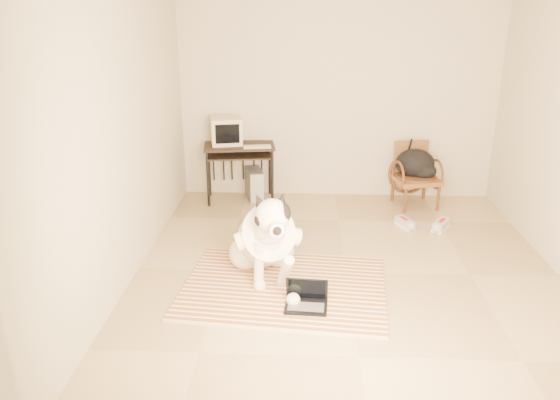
# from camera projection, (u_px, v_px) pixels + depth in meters

# --- Properties ---
(floor) EXTENTS (4.50, 4.50, 0.00)m
(floor) POSITION_uv_depth(u_px,v_px,m) (346.00, 272.00, 5.20)
(floor) COLOR tan
(floor) RESTS_ON ground
(wall_back) EXTENTS (4.50, 0.00, 4.50)m
(wall_back) POSITION_uv_depth(u_px,v_px,m) (338.00, 93.00, 6.85)
(wall_back) COLOR beige
(wall_back) RESTS_ON floor
(wall_front) EXTENTS (4.50, 0.00, 4.50)m
(wall_front) POSITION_uv_depth(u_px,v_px,m) (390.00, 240.00, 2.62)
(wall_front) COLOR beige
(wall_front) RESTS_ON floor
(wall_left) EXTENTS (0.00, 4.50, 4.50)m
(wall_left) POSITION_uv_depth(u_px,v_px,m) (126.00, 131.00, 4.82)
(wall_left) COLOR beige
(wall_left) RESTS_ON floor
(rug) EXTENTS (1.92, 1.54, 0.02)m
(rug) POSITION_uv_depth(u_px,v_px,m) (284.00, 287.00, 4.91)
(rug) COLOR #B44E15
(rug) RESTS_ON floor
(dog) EXTENTS (0.69, 1.24, 0.96)m
(dog) POSITION_uv_depth(u_px,v_px,m) (266.00, 239.00, 4.99)
(dog) COLOR white
(dog) RESTS_ON rug
(laptop) EXTENTS (0.37, 0.28, 0.25)m
(laptop) POSITION_uv_depth(u_px,v_px,m) (306.00, 300.00, 4.56)
(laptop) COLOR black
(laptop) RESTS_ON rug
(computer_desk) EXTENTS (0.93, 0.60, 0.73)m
(computer_desk) POSITION_uv_depth(u_px,v_px,m) (239.00, 153.00, 6.88)
(computer_desk) COLOR black
(computer_desk) RESTS_ON floor
(crt_monitor) EXTENTS (0.44, 0.43, 0.34)m
(crt_monitor) POSITION_uv_depth(u_px,v_px,m) (226.00, 131.00, 6.85)
(crt_monitor) COLOR beige
(crt_monitor) RESTS_ON computer_desk
(desk_keyboard) EXTENTS (0.35, 0.17, 0.02)m
(desk_keyboard) POSITION_uv_depth(u_px,v_px,m) (257.00, 147.00, 6.73)
(desk_keyboard) COLOR beige
(desk_keyboard) RESTS_ON computer_desk
(pc_tower) EXTENTS (0.28, 0.46, 0.40)m
(pc_tower) POSITION_uv_depth(u_px,v_px,m) (254.00, 184.00, 7.07)
(pc_tower) COLOR #525255
(pc_tower) RESTS_ON floor
(rattan_chair) EXTENTS (0.61, 0.59, 0.78)m
(rattan_chair) POSITION_uv_depth(u_px,v_px,m) (415.00, 175.00, 6.80)
(rattan_chair) COLOR brown
(rattan_chair) RESTS_ON floor
(backpack) EXTENTS (0.49, 0.40, 0.36)m
(backpack) POSITION_uv_depth(u_px,v_px,m) (417.00, 165.00, 6.76)
(backpack) COLOR black
(backpack) RESTS_ON rattan_chair
(sneaker_left) EXTENTS (0.21, 0.29, 0.09)m
(sneaker_left) POSITION_uv_depth(u_px,v_px,m) (405.00, 223.00, 6.24)
(sneaker_left) COLOR white
(sneaker_left) RESTS_ON floor
(sneaker_right) EXTENTS (0.26, 0.31, 0.10)m
(sneaker_right) POSITION_uv_depth(u_px,v_px,m) (441.00, 225.00, 6.17)
(sneaker_right) COLOR white
(sneaker_right) RESTS_ON floor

